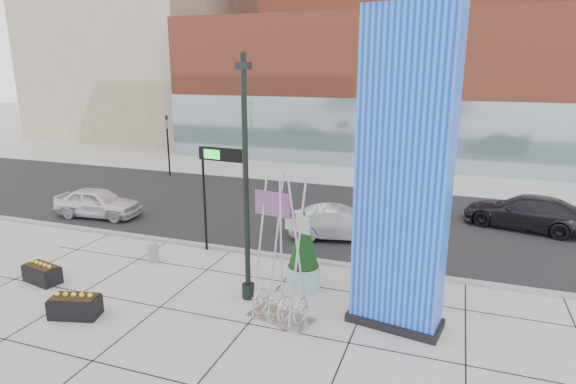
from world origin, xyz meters
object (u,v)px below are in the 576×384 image
(concrete_bollard, at_px, (153,252))
(blue_pylon, at_px, (403,182))
(car_white_west, at_px, (98,203))
(lamp_post, at_px, (246,205))
(car_silver_mid, at_px, (339,224))
(overhead_street_sign, at_px, (219,163))
(public_art_sculpture, at_px, (281,283))

(concrete_bollard, bearing_deg, blue_pylon, -9.52)
(blue_pylon, height_order, car_white_west, blue_pylon)
(lamp_post, height_order, car_white_west, lamp_post)
(car_silver_mid, bearing_deg, overhead_street_sign, 113.52)
(public_art_sculpture, bearing_deg, car_silver_mid, 104.39)
(overhead_street_sign, distance_m, car_silver_mid, 5.89)
(public_art_sculpture, bearing_deg, car_white_west, 166.77)
(car_silver_mid, bearing_deg, public_art_sculpture, 166.99)
(overhead_street_sign, bearing_deg, blue_pylon, -19.99)
(blue_pylon, relative_size, car_silver_mid, 2.08)
(concrete_bollard, bearing_deg, car_silver_mid, 38.24)
(lamp_post, bearing_deg, car_white_west, 152.94)
(public_art_sculpture, relative_size, overhead_street_sign, 1.03)
(car_white_west, bearing_deg, public_art_sculpture, -123.17)
(lamp_post, bearing_deg, public_art_sculpture, -31.71)
(public_art_sculpture, distance_m, car_silver_mid, 7.23)
(public_art_sculpture, relative_size, car_white_west, 1.04)
(blue_pylon, xyz_separation_m, lamp_post, (-4.69, 0.08, -1.12))
(blue_pylon, bearing_deg, car_white_west, 170.24)
(blue_pylon, relative_size, public_art_sculpture, 2.00)
(blue_pylon, distance_m, car_silver_mid, 7.99)
(public_art_sculpture, bearing_deg, lamp_post, 162.71)
(car_silver_mid, bearing_deg, lamp_post, 153.87)
(public_art_sculpture, xyz_separation_m, overhead_street_sign, (-4.09, 4.19, 2.51))
(car_white_west, bearing_deg, car_silver_mid, -91.10)
(overhead_street_sign, bearing_deg, car_silver_mid, 41.24)
(overhead_street_sign, bearing_deg, lamp_post, -46.75)
(lamp_post, distance_m, concrete_bollard, 5.61)
(overhead_street_sign, height_order, car_silver_mid, overhead_street_sign)
(blue_pylon, bearing_deg, overhead_street_sign, 165.23)
(car_white_west, bearing_deg, concrete_bollard, -128.99)
(lamp_post, bearing_deg, concrete_bollard, 162.24)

